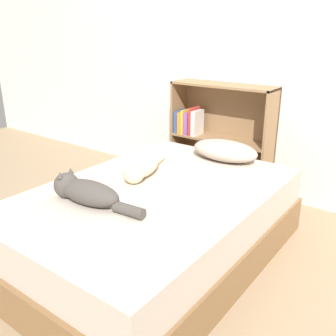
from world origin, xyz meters
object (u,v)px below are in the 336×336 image
object	(u,v)px
bed	(155,224)
cat_dark	(85,192)
cat_light	(142,167)
bookshelf	(219,136)
pillow	(225,150)

from	to	relation	value
bed	cat_dark	world-z (taller)	cat_dark
cat_light	bookshelf	xyz separation A→B (m)	(-0.06, 1.14, -0.04)
bed	bookshelf	distance (m)	1.32
bed	pillow	size ratio (longest dim) A/B	3.62
cat_light	bookshelf	size ratio (longest dim) A/B	0.56
bed	bookshelf	bearing A→B (deg)	101.72
cat_dark	bookshelf	xyz separation A→B (m)	(-0.06, 1.64, -0.05)
bed	bookshelf	xyz separation A→B (m)	(-0.26, 1.26, 0.27)
bookshelf	cat_dark	bearing A→B (deg)	-87.79
bookshelf	cat_light	bearing A→B (deg)	-87.17
cat_light	bookshelf	distance (m)	1.14
cat_dark	bookshelf	bearing A→B (deg)	-92.96
bed	cat_light	xyz separation A→B (m)	(-0.21, 0.12, 0.31)
cat_light	cat_dark	bearing A→B (deg)	-15.48
pillow	bookshelf	size ratio (longest dim) A/B	0.53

